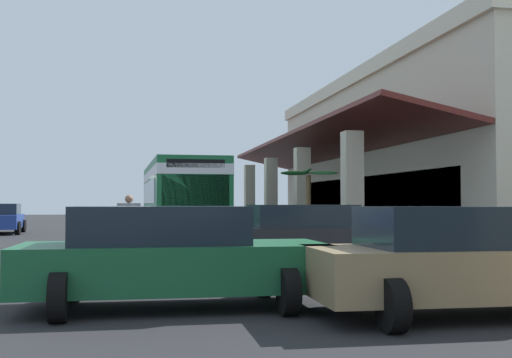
# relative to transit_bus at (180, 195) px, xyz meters

# --- Properties ---
(ground) EXTENTS (120.00, 120.00, 0.00)m
(ground) POSITION_rel_transit_bus_xyz_m (2.28, 6.45, -1.85)
(ground) COLOR #262628
(curb_strip) EXTENTS (28.14, 0.50, 0.12)m
(curb_strip) POSITION_rel_transit_bus_xyz_m (-0.25, 2.76, -1.79)
(curb_strip) COLOR #9E998E
(curb_strip) RESTS_ON ground
(plaza_building) EXTENTS (23.75, 13.37, 7.23)m
(plaza_building) POSITION_rel_transit_bus_xyz_m (-0.25, 12.38, 1.76)
(plaza_building) COLOR beige
(plaza_building) RESTS_ON ground
(transit_bus) EXTENTS (11.27, 3.02, 3.34)m
(transit_bus) POSITION_rel_transit_bus_xyz_m (0.00, 0.00, 0.00)
(transit_bus) COLOR #196638
(transit_bus) RESTS_ON ground
(parked_sedan_green) EXTENTS (2.46, 4.41, 1.47)m
(parked_sedan_green) POSITION_rel_transit_bus_xyz_m (17.40, -1.31, -1.10)
(parked_sedan_green) COLOR #195933
(parked_sedan_green) RESTS_ON ground
(parked_sedan_charcoal) EXTENTS (2.52, 4.45, 1.47)m
(parked_sedan_charcoal) POSITION_rel_transit_bus_xyz_m (11.53, 2.34, -1.10)
(parked_sedan_charcoal) COLOR #232328
(parked_sedan_charcoal) RESTS_ON ground
(parked_sedan_blue) EXTENTS (4.53, 2.26, 1.47)m
(parked_sedan_blue) POSITION_rel_transit_bus_xyz_m (-6.57, -8.28, -1.10)
(parked_sedan_blue) COLOR navy
(parked_sedan_blue) RESTS_ON ground
(parked_sedan_tan) EXTENTS (2.48, 4.42, 1.47)m
(parked_sedan_tan) POSITION_rel_transit_bus_xyz_m (18.79, 2.61, -1.10)
(parked_sedan_tan) COLOR #9E845B
(parked_sedan_tan) RESTS_ON ground
(pedestrian) EXTENTS (0.47, 0.68, 1.74)m
(pedestrian) POSITION_rel_transit_bus_xyz_m (8.20, -1.99, -0.87)
(pedestrian) COLOR #726651
(pedestrian) RESTS_ON ground
(potted_palm) EXTENTS (1.74, 1.93, 2.64)m
(potted_palm) POSITION_rel_transit_bus_xyz_m (6.60, 3.70, -1.14)
(potted_palm) COLOR brown
(potted_palm) RESTS_ON ground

